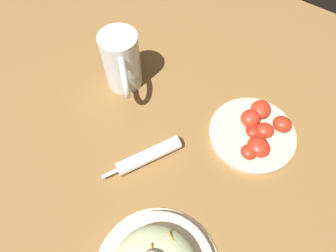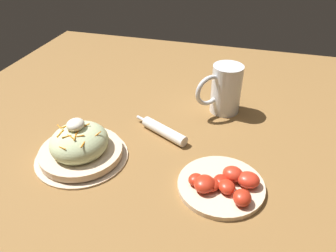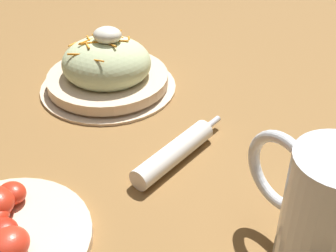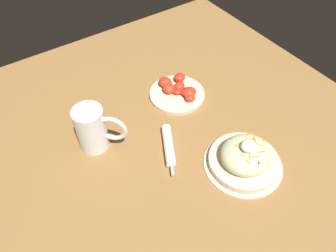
% 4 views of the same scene
% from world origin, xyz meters
% --- Properties ---
extents(ground_plane, '(1.43, 1.43, 0.00)m').
position_xyz_m(ground_plane, '(0.00, 0.00, 0.00)').
color(ground_plane, olive).
extents(salad_plate, '(0.23, 0.23, 0.11)m').
position_xyz_m(salad_plate, '(-0.17, 0.16, 0.03)').
color(salad_plate, beige).
rests_on(salad_plate, ground_plane).
extents(beer_mug, '(0.13, 0.13, 0.15)m').
position_xyz_m(beer_mug, '(0.16, -0.15, 0.07)').
color(beer_mug, white).
rests_on(beer_mug, ground_plane).
extents(napkin_roll, '(0.10, 0.17, 0.03)m').
position_xyz_m(napkin_roll, '(-0.02, -0.01, 0.02)').
color(napkin_roll, white).
rests_on(napkin_roll, ground_plane).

